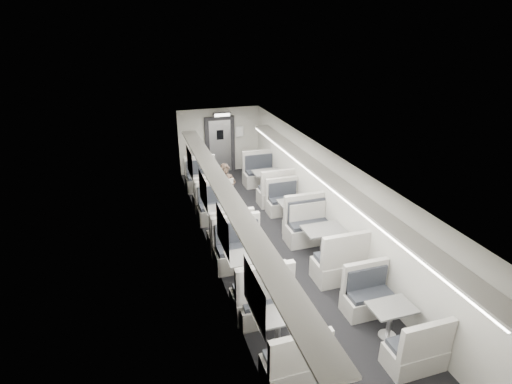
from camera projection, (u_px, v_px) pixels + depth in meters
room at (274, 208)px, 9.50m from camera, size 3.24×12.24×2.64m
booth_left_a at (206, 188)px, 12.73m from camera, size 1.05×2.13×1.14m
booth_left_b at (223, 221)px, 10.61m from camera, size 1.09×2.21×1.18m
booth_left_c at (249, 271)px, 8.46m from camera, size 1.13×2.30×1.23m
booth_left_d at (278, 330)px, 6.92m from camera, size 1.01×2.05×1.10m
booth_right_a at (267, 183)px, 13.09m from camera, size 1.10×2.23×1.19m
booth_right_b at (293, 212)px, 11.17m from camera, size 0.97×1.97×1.06m
booth_right_c at (323, 243)px, 9.50m from camera, size 1.15×2.34×1.25m
booth_right_d at (390, 321)px, 7.15m from camera, size 0.96×1.95×1.04m
passenger at (226, 191)px, 11.46m from camera, size 0.64×0.48×1.60m
window_a at (190, 163)px, 12.01m from camera, size 0.02×1.18×0.84m
window_b at (203, 190)px, 10.08m from camera, size 0.02×1.18×0.84m
window_c at (223, 231)px, 8.16m from camera, size 0.02×1.18×0.84m
window_d at (254, 296)px, 6.23m from camera, size 0.02×1.18×0.84m
luggage_rack_left at (225, 191)px, 8.61m from camera, size 0.46×10.40×0.09m
luggage_rack_right at (330, 178)px, 9.29m from camera, size 0.46×10.40×0.09m
vestibule_door at (220, 145)px, 14.76m from camera, size 1.10×0.13×2.10m
exit_sign at (222, 115)px, 13.84m from camera, size 0.62×0.12×0.16m
wall_notice at (240, 132)px, 14.77m from camera, size 0.32×0.02×0.40m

